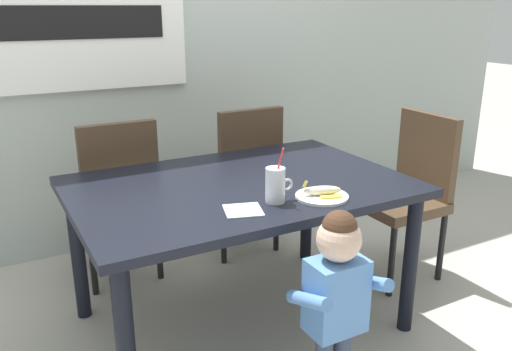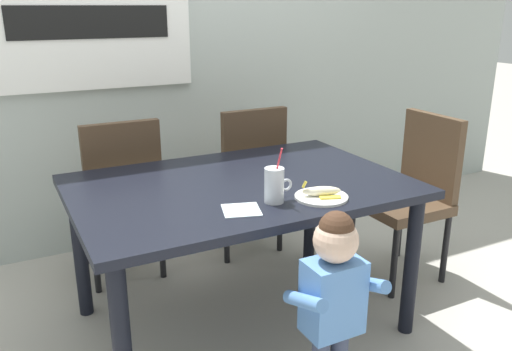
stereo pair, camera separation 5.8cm
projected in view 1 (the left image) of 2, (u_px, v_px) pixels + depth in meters
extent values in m
plane|color=#B7B2A8|center=(241.00, 321.00, 2.70)|extent=(24.00, 24.00, 0.00)
cube|color=#ADB7B2|center=(146.00, 21.00, 3.33)|extent=(6.40, 0.12, 2.90)
cube|color=white|center=(84.00, 22.00, 3.08)|extent=(1.23, 0.04, 0.79)
cube|color=black|center=(85.00, 22.00, 3.06)|extent=(0.93, 0.01, 0.19)
cube|color=black|center=(240.00, 187.00, 2.47)|extent=(1.54, 1.05, 0.04)
cylinder|color=black|center=(126.00, 350.00, 1.90)|extent=(0.07, 0.07, 0.71)
cylinder|color=black|center=(410.00, 264.00, 2.53)|extent=(0.07, 0.07, 0.71)
cylinder|color=black|center=(78.00, 253.00, 2.64)|extent=(0.07, 0.07, 0.71)
cylinder|color=black|center=(307.00, 205.00, 3.27)|extent=(0.07, 0.07, 0.71)
cube|color=#4C3826|center=(115.00, 203.00, 3.06)|extent=(0.44, 0.44, 0.06)
cube|color=#4C3826|center=(120.00, 167.00, 2.81)|extent=(0.42, 0.05, 0.48)
cylinder|color=black|center=(140.00, 223.00, 3.38)|extent=(0.04, 0.04, 0.42)
cylinder|color=black|center=(79.00, 235.00, 3.21)|extent=(0.04, 0.04, 0.42)
cylinder|color=black|center=(159.00, 246.00, 3.06)|extent=(0.04, 0.04, 0.42)
cylinder|color=black|center=(93.00, 260.00, 2.89)|extent=(0.04, 0.04, 0.42)
cube|color=#4C3826|center=(237.00, 182.00, 3.42)|extent=(0.44, 0.44, 0.06)
cube|color=#4C3826|center=(251.00, 149.00, 3.17)|extent=(0.42, 0.05, 0.48)
cylinder|color=black|center=(249.00, 202.00, 3.74)|extent=(0.04, 0.04, 0.42)
cylinder|color=black|center=(200.00, 212.00, 3.56)|extent=(0.04, 0.04, 0.42)
cylinder|color=black|center=(276.00, 220.00, 3.42)|extent=(0.04, 0.04, 0.42)
cylinder|color=black|center=(223.00, 232.00, 3.25)|extent=(0.04, 0.04, 0.42)
cube|color=#4C3826|center=(397.00, 203.00, 3.05)|extent=(0.44, 0.44, 0.06)
cube|color=#4C3826|center=(427.00, 154.00, 3.05)|extent=(0.05, 0.42, 0.48)
cylinder|color=black|center=(348.00, 236.00, 3.19)|extent=(0.04, 0.04, 0.42)
cylinder|color=black|center=(392.00, 261.00, 2.88)|extent=(0.04, 0.04, 0.42)
cylinder|color=black|center=(395.00, 224.00, 3.37)|extent=(0.04, 0.04, 0.42)
cylinder|color=black|center=(441.00, 247.00, 3.05)|extent=(0.04, 0.04, 0.42)
cube|color=#598CD1|center=(336.00, 296.00, 2.01)|extent=(0.22, 0.15, 0.30)
sphere|color=beige|center=(339.00, 239.00, 1.93)|extent=(0.17, 0.17, 0.17)
sphere|color=#472D1E|center=(340.00, 228.00, 1.92)|extent=(0.13, 0.13, 0.13)
cylinder|color=#598CD1|center=(309.00, 301.00, 1.92)|extent=(0.05, 0.24, 0.13)
cylinder|color=#598CD1|center=(368.00, 282.00, 2.04)|extent=(0.05, 0.24, 0.13)
cylinder|color=silver|center=(275.00, 185.00, 2.20)|extent=(0.08, 0.08, 0.15)
cylinder|color=#B2D184|center=(275.00, 192.00, 2.21)|extent=(0.07, 0.07, 0.08)
torus|color=silver|center=(287.00, 185.00, 2.23)|extent=(0.06, 0.01, 0.06)
cylinder|color=#E5333F|center=(278.00, 170.00, 2.18)|extent=(0.01, 0.09, 0.21)
cylinder|color=white|center=(322.00, 196.00, 2.27)|extent=(0.23, 0.23, 0.01)
ellipsoid|color=#F4EAC6|center=(322.00, 191.00, 2.26)|extent=(0.17, 0.10, 0.04)
cube|color=yellow|center=(331.00, 197.00, 2.24)|extent=(0.10, 0.06, 0.01)
cube|color=yellow|center=(324.00, 191.00, 2.30)|extent=(0.10, 0.06, 0.01)
cylinder|color=yellow|center=(305.00, 184.00, 2.24)|extent=(0.03, 0.02, 0.03)
cube|color=silver|center=(243.00, 210.00, 2.13)|extent=(0.19, 0.19, 0.00)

